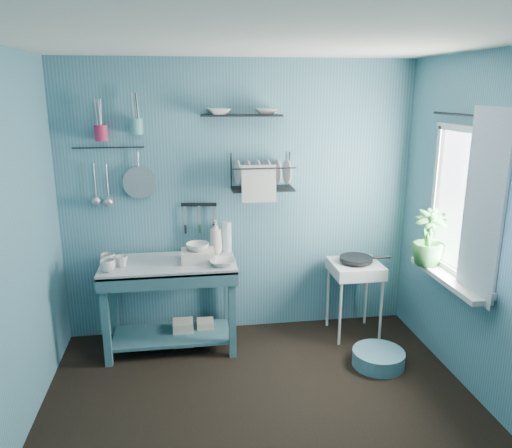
{
  "coord_description": "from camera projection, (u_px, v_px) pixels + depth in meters",
  "views": [
    {
      "loc": [
        -0.51,
        -2.93,
        2.23
      ],
      "look_at": [
        0.05,
        0.85,
        1.2
      ],
      "focal_mm": 35.0,
      "sensor_mm": 36.0,
      "label": 1
    }
  ],
  "objects": [
    {
      "name": "floor",
      "position": [
        267.0,
        423.0,
        3.45
      ],
      "size": [
        3.2,
        3.2,
        0.0
      ],
      "primitive_type": "plane",
      "color": "black",
      "rests_on": "ground"
    },
    {
      "name": "ceiling",
      "position": [
        269.0,
        40.0,
        2.8
      ],
      "size": [
        3.2,
        3.2,
        0.0
      ],
      "primitive_type": "plane",
      "rotation": [
        3.14,
        0.0,
        0.0
      ],
      "color": "silver",
      "rests_on": "ground"
    },
    {
      "name": "wall_back",
      "position": [
        240.0,
        201.0,
        4.55
      ],
      "size": [
        3.2,
        0.0,
        3.2
      ],
      "primitive_type": "plane",
      "rotation": [
        1.57,
        0.0,
        0.0
      ],
      "color": "#3C6B7C",
      "rests_on": "ground"
    },
    {
      "name": "wall_front",
      "position": [
        342.0,
        388.0,
        1.69
      ],
      "size": [
        3.2,
        0.0,
        3.2
      ],
      "primitive_type": "plane",
      "rotation": [
        -1.57,
        0.0,
        0.0
      ],
      "color": "#3C6B7C",
      "rests_on": "ground"
    },
    {
      "name": "wall_right",
      "position": [
        503.0,
        241.0,
        3.35
      ],
      "size": [
        0.0,
        3.0,
        3.0
      ],
      "primitive_type": "plane",
      "rotation": [
        1.57,
        0.0,
        -1.57
      ],
      "color": "#3C6B7C",
      "rests_on": "ground"
    },
    {
      "name": "work_counter",
      "position": [
        171.0,
        305.0,
        4.37
      ],
      "size": [
        1.15,
        0.6,
        0.81
      ],
      "primitive_type": "cube",
      "rotation": [
        0.0,
        0.0,
        0.02
      ],
      "color": "#2E5660",
      "rests_on": "floor"
    },
    {
      "name": "mug_left",
      "position": [
        108.0,
        266.0,
        4.03
      ],
      "size": [
        0.12,
        0.12,
        0.1
      ],
      "primitive_type": "imported",
      "color": "beige",
      "rests_on": "work_counter"
    },
    {
      "name": "mug_mid",
      "position": [
        122.0,
        261.0,
        4.14
      ],
      "size": [
        0.14,
        0.14,
        0.09
      ],
      "primitive_type": "imported",
      "rotation": [
        0.0,
        0.0,
        0.52
      ],
      "color": "beige",
      "rests_on": "work_counter"
    },
    {
      "name": "mug_right",
      "position": [
        108.0,
        259.0,
        4.18
      ],
      "size": [
        0.17,
        0.17,
        0.1
      ],
      "primitive_type": "imported",
      "rotation": [
        0.0,
        0.0,
        1.05
      ],
      "color": "beige",
      "rests_on": "work_counter"
    },
    {
      "name": "wash_tub",
      "position": [
        198.0,
        256.0,
        4.26
      ],
      "size": [
        0.28,
        0.22,
        0.1
      ],
      "primitive_type": "cube",
      "color": "beige",
      "rests_on": "work_counter"
    },
    {
      "name": "tub_bowl",
      "position": [
        198.0,
        247.0,
        4.24
      ],
      "size": [
        0.2,
        0.19,
        0.06
      ],
      "primitive_type": "imported",
      "color": "beige",
      "rests_on": "wash_tub"
    },
    {
      "name": "soap_bottle",
      "position": [
        216.0,
        237.0,
        4.47
      ],
      "size": [
        0.12,
        0.12,
        0.3
      ],
      "primitive_type": "imported",
      "color": "beige",
      "rests_on": "work_counter"
    },
    {
      "name": "water_bottle",
      "position": [
        227.0,
        237.0,
        4.51
      ],
      "size": [
        0.09,
        0.09,
        0.28
      ],
      "primitive_type": "cylinder",
      "color": "#B3C3C7",
      "rests_on": "work_counter"
    },
    {
      "name": "counter_bowl",
      "position": [
        222.0,
        262.0,
        4.17
      ],
      "size": [
        0.22,
        0.22,
        0.05
      ],
      "primitive_type": "imported",
      "color": "beige",
      "rests_on": "work_counter"
    },
    {
      "name": "hotplate_stand",
      "position": [
        354.0,
        299.0,
        4.63
      ],
      "size": [
        0.5,
        0.5,
        0.71
      ],
      "primitive_type": "cube",
      "rotation": [
        0.0,
        0.0,
        0.13
      ],
      "color": "beige",
      "rests_on": "floor"
    },
    {
      "name": "frying_pan",
      "position": [
        356.0,
        259.0,
        4.53
      ],
      "size": [
        0.3,
        0.3,
        0.03
      ],
      "primitive_type": "cylinder",
      "color": "black",
      "rests_on": "hotplate_stand"
    },
    {
      "name": "knife_strip",
      "position": [
        199.0,
        205.0,
        4.48
      ],
      "size": [
        0.32,
        0.06,
        0.03
      ],
      "primitive_type": "cube",
      "rotation": [
        0.0,
        0.0,
        -0.13
      ],
      "color": "black",
      "rests_on": "wall_back"
    },
    {
      "name": "dish_rack",
      "position": [
        262.0,
        172.0,
        4.38
      ],
      "size": [
        0.56,
        0.26,
        0.32
      ],
      "primitive_type": "cube",
      "rotation": [
        0.0,
        0.0,
        0.04
      ],
      "color": "black",
      "rests_on": "wall_back"
    },
    {
      "name": "upper_shelf",
      "position": [
        242.0,
        115.0,
        4.26
      ],
      "size": [
        0.71,
        0.25,
        0.01
      ],
      "primitive_type": "cube",
      "rotation": [
        0.0,
        0.0,
        -0.1
      ],
      "color": "black",
      "rests_on": "wall_back"
    },
    {
      "name": "shelf_bowl_left",
      "position": [
        219.0,
        116.0,
        4.23
      ],
      "size": [
        0.22,
        0.22,
        0.05
      ],
      "primitive_type": "imported",
      "rotation": [
        0.0,
        0.0,
        0.06
      ],
      "color": "beige",
      "rests_on": "upper_shelf"
    },
    {
      "name": "shelf_bowl_right",
      "position": [
        267.0,
        108.0,
        4.27
      ],
      "size": [
        0.23,
        0.23,
        0.05
      ],
      "primitive_type": "imported",
      "rotation": [
        0.0,
        0.0,
        -0.17
      ],
      "color": "beige",
      "rests_on": "upper_shelf"
    },
    {
      "name": "utensil_cup_magenta",
      "position": [
        101.0,
        133.0,
        4.15
      ],
      "size": [
        0.11,
        0.11,
        0.13
      ],
      "primitive_type": "cylinder",
      "color": "#A11D3F",
      "rests_on": "wall_back"
    },
    {
      "name": "utensil_cup_teal",
      "position": [
        136.0,
        126.0,
        4.18
      ],
      "size": [
        0.11,
        0.11,
        0.13
      ],
      "primitive_type": "cylinder",
      "color": "teal",
      "rests_on": "wall_back"
    },
    {
      "name": "colander",
      "position": [
        139.0,
        182.0,
        4.33
      ],
      "size": [
        0.28,
        0.03,
        0.28
      ],
      "primitive_type": "cylinder",
      "rotation": [
        1.54,
        0.0,
        0.0
      ],
      "color": "#A0A2A8",
      "rests_on": "wall_back"
    },
    {
      "name": "ladle_outer",
      "position": [
        95.0,
        181.0,
        4.28
      ],
      "size": [
        0.01,
        0.01,
        0.3
      ],
      "primitive_type": "cylinder",
      "color": "#A0A2A8",
      "rests_on": "wall_back"
    },
    {
      "name": "ladle_inner",
      "position": [
        107.0,
        182.0,
        4.3
      ],
      "size": [
        0.01,
        0.01,
        0.3
      ],
      "primitive_type": "cylinder",
      "color": "#A0A2A8",
      "rests_on": "wall_back"
    },
    {
      "name": "hook_rail",
      "position": [
        108.0,
        148.0,
        4.24
      ],
      "size": [
        0.6,
        0.01,
        0.01
      ],
      "primitive_type": "cylinder",
      "rotation": [
        0.0,
        1.57,
        0.0
      ],
      "color": "black",
      "rests_on": "wall_back"
    },
    {
      "name": "window_glass",
      "position": [
        466.0,
        204.0,
        3.73
      ],
      "size": [
        0.0,
        1.1,
        1.1
      ],
      "primitive_type": "plane",
      "rotation": [
        1.57,
        0.0,
        1.57
      ],
      "color": "white",
      "rests_on": "wall_right"
    },
    {
      "name": "windowsill",
      "position": [
        448.0,
        279.0,
        3.88
      ],
      "size": [
        0.16,
        0.95,
        0.04
      ],
      "primitive_type": "cube",
      "color": "beige",
      "rests_on": "wall_right"
    },
    {
      "name": "curtain",
      "position": [
        482.0,
        207.0,
        3.43
      ],
      "size": [
        0.0,
        1.35,
        1.35
      ],
      "primitive_type": "plane",
      "rotation": [
        1.57,
        0.0,
        1.57
      ],
      "color": "silver",
      "rests_on": "wall_right"
    },
    {
      "name": "curtain_rod",
      "position": [
        470.0,
        116.0,
        3.56
      ],
      "size": [
        0.02,
        1.05,
        0.02
      ],
      "primitive_type": "cylinder",
      "rotation": [
        1.57,
        0.0,
        0.0
      ],
      "color": "black",
      "rests_on": "wall_right"
    },
    {
      "name": "potted_plant",
      "position": [
        428.0,
        238.0,
        4.06
      ],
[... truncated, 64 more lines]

